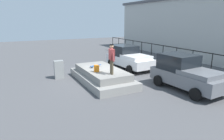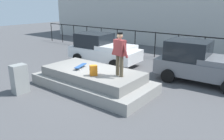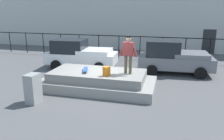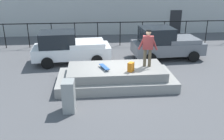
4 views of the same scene
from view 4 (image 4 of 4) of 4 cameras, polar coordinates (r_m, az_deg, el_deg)
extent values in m
plane|color=#4C4C4F|center=(11.93, 1.92, -2.91)|extent=(60.00, 60.00, 0.00)
cube|color=gray|center=(11.66, 0.86, -2.27)|extent=(5.33, 2.55, 0.45)
cube|color=gray|center=(11.50, 0.88, -0.32)|extent=(4.37, 2.09, 0.40)
cylinder|color=brown|center=(11.52, 7.47, 2.79)|extent=(0.14, 0.14, 0.83)
cylinder|color=brown|center=(11.53, 8.56, 2.74)|extent=(0.14, 0.14, 0.83)
cube|color=maroon|center=(11.33, 8.20, 6.19)|extent=(0.51, 0.33, 0.60)
cylinder|color=maroon|center=(11.33, 6.74, 6.05)|extent=(0.33, 0.15, 0.61)
cylinder|color=maroon|center=(11.35, 9.63, 5.93)|extent=(0.33, 0.15, 0.61)
sphere|color=tan|center=(11.23, 8.31, 8.35)|extent=(0.22, 0.22, 0.22)
cylinder|color=black|center=(11.21, 8.34, 8.85)|extent=(0.25, 0.25, 0.05)
cube|color=#264C8C|center=(11.19, -1.76, 0.75)|extent=(0.46, 0.86, 0.02)
cylinder|color=silver|center=(10.95, -1.70, -0.16)|extent=(0.05, 0.06, 0.06)
cylinder|color=silver|center=(11.02, -0.74, -0.01)|extent=(0.05, 0.06, 0.06)
cylinder|color=silver|center=(11.42, -2.74, 0.73)|extent=(0.05, 0.06, 0.06)
cylinder|color=silver|center=(11.49, -1.81, 0.87)|extent=(0.05, 0.06, 0.06)
cube|color=orange|center=(10.90, 4.31, 0.69)|extent=(0.33, 0.34, 0.41)
cube|color=white|center=(14.74, -9.09, 4.22)|extent=(4.47, 2.09, 0.66)
cube|color=black|center=(14.58, -12.28, 6.85)|extent=(2.07, 1.79, 0.83)
cube|color=white|center=(14.64, -5.75, 6.09)|extent=(2.07, 1.85, 0.24)
cylinder|color=black|center=(15.80, -13.96, 3.74)|extent=(0.65, 0.26, 0.64)
cylinder|color=black|center=(14.03, -14.52, 1.53)|extent=(0.65, 0.26, 0.64)
cylinder|color=black|center=(15.77, -4.10, 4.28)|extent=(0.65, 0.26, 0.64)
cylinder|color=black|center=(14.00, -3.44, 2.14)|extent=(0.65, 0.26, 0.64)
cube|color=slate|center=(15.66, 12.45, 5.05)|extent=(4.27, 2.06, 0.70)
cube|color=black|center=(15.22, 10.08, 7.87)|extent=(1.97, 1.79, 0.89)
cube|color=slate|center=(15.85, 15.43, 6.74)|extent=(1.97, 1.85, 0.24)
cylinder|color=black|center=(16.22, 6.91, 4.65)|extent=(0.65, 0.25, 0.64)
cylinder|color=black|center=(14.49, 8.81, 2.58)|extent=(0.65, 0.25, 0.64)
cylinder|color=black|center=(17.07, 15.37, 4.87)|extent=(0.65, 0.25, 0.64)
cylinder|color=black|center=(15.44, 18.06, 2.92)|extent=(0.65, 0.25, 0.64)
cube|color=gray|center=(9.45, -9.80, -5.87)|extent=(0.47, 0.62, 1.21)
cylinder|color=black|center=(18.88, -23.21, 7.10)|extent=(0.06, 0.06, 1.71)
cylinder|color=black|center=(18.45, -18.45, 7.43)|extent=(0.06, 0.06, 1.71)
cylinder|color=black|center=(18.16, -13.49, 7.72)|extent=(0.06, 0.06, 1.71)
cylinder|color=black|center=(18.00, -8.40, 7.96)|extent=(0.06, 0.06, 1.71)
cylinder|color=black|center=(17.98, -3.26, 8.13)|extent=(0.06, 0.06, 1.71)
cylinder|color=black|center=(18.10, 1.86, 8.25)|extent=(0.06, 0.06, 1.71)
cylinder|color=black|center=(18.37, 6.87, 8.29)|extent=(0.06, 0.06, 1.71)
cylinder|color=black|center=(18.76, 11.71, 8.28)|extent=(0.06, 0.06, 1.71)
cylinder|color=black|center=(19.28, 16.32, 8.21)|extent=(0.06, 0.06, 1.71)
cylinder|color=black|center=(19.92, 20.65, 8.10)|extent=(0.06, 0.06, 1.71)
cube|color=black|center=(17.86, -0.70, 10.75)|extent=(24.00, 0.04, 0.06)
cube|color=#262628|center=(22.61, 14.20, 10.55)|extent=(1.00, 0.06, 2.00)
camera|label=1|loc=(13.52, 59.72, 6.43)|focal=31.57mm
camera|label=2|loc=(8.49, 55.36, 3.64)|focal=35.33mm
camera|label=3|loc=(4.61, 68.86, -6.27)|focal=36.37mm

